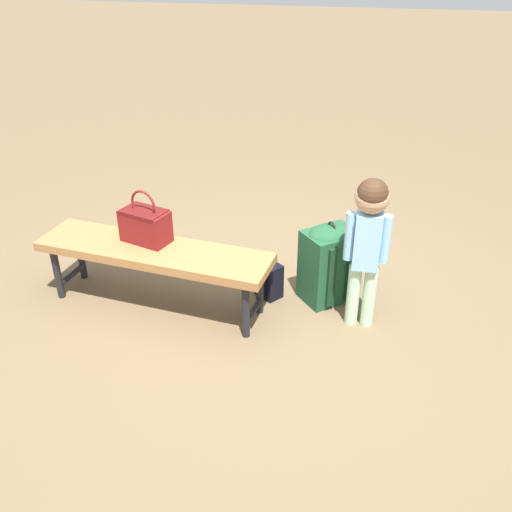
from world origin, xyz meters
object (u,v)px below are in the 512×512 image
at_px(park_bench, 154,255).
at_px(child_standing, 368,231).
at_px(handbag, 145,224).
at_px(backpack_large, 329,261).
at_px(backpack_small, 269,278).

relative_size(park_bench, child_standing, 1.59).
bearing_deg(park_bench, handbag, 132.83).
bearing_deg(child_standing, park_bench, -175.66).
bearing_deg(backpack_large, handbag, -166.92).
bearing_deg(park_bench, child_standing, 4.34).
bearing_deg(child_standing, handbag, -179.20).
bearing_deg(handbag, backpack_small, 14.31).
bearing_deg(backpack_small, child_standing, -15.83).
height_order(handbag, child_standing, child_standing).
xyz_separation_m(park_bench, backpack_small, (0.73, 0.29, -0.25)).
height_order(handbag, backpack_large, handbag).
distance_m(handbag, child_standing, 1.46).
bearing_deg(child_standing, backpack_small, 164.17).
xyz_separation_m(park_bench, handbag, (-0.08, 0.08, 0.18)).
distance_m(park_bench, handbag, 0.22).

